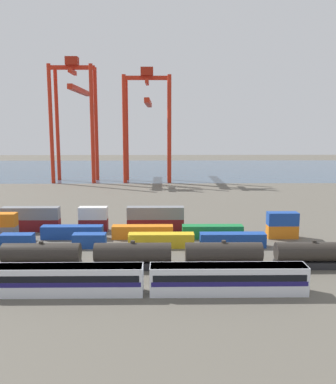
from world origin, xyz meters
TOP-DOWN VIEW (x-y plane):
  - ground_plane at (0.00, 40.00)m, footprint 420.00×420.00m
  - harbour_water at (0.00, 141.55)m, footprint 400.00×110.00m
  - passenger_train at (-5.85, -21.06)m, footprint 64.48×3.14m
  - freight_tank_row at (2.55, -11.14)m, footprint 68.94×3.03m
  - shipping_container_2 at (-19.54, 0.46)m, footprint 6.04×2.44m
  - shipping_container_3 at (-6.29, 0.46)m, footprint 6.04×2.44m
  - shipping_container_4 at (6.97, 0.46)m, footprint 12.10×2.44m
  - shipping_container_5 at (20.22, 0.46)m, footprint 12.10×2.44m
  - shipping_container_7 at (-24.73, 6.60)m, footprint 6.04×2.44m
  - shipping_container_8 at (-24.73, 6.60)m, footprint 6.04×2.44m
  - shipping_container_9 at (-10.75, 6.60)m, footprint 12.10×2.44m
  - shipping_container_10 at (3.24, 6.60)m, footprint 12.10×2.44m
  - shipping_container_11 at (17.22, 6.60)m, footprint 12.10×2.44m
  - shipping_container_12 at (31.21, 6.60)m, footprint 6.04×2.44m
  - shipping_container_13 at (31.21, 6.60)m, footprint 6.04×2.44m
  - shipping_container_15 at (-20.80, 12.75)m, footprint 12.10×2.44m
  - shipping_container_16 at (-20.80, 12.75)m, footprint 12.10×2.44m
  - shipping_container_17 at (-7.54, 12.75)m, footprint 6.04×2.44m
  - shipping_container_18 at (-7.54, 12.75)m, footprint 6.04×2.44m
  - shipping_container_19 at (5.72, 12.75)m, footprint 12.10×2.44m
  - shipping_container_20 at (5.72, 12.75)m, footprint 12.10×2.44m
  - gantry_crane_west at (-27.78, 96.44)m, footprint 17.48×39.75m
  - gantry_crane_central at (1.31, 96.73)m, footprint 19.05×40.59m

SIDE VIEW (x-z plane):
  - ground_plane at x=0.00m, z-range 0.00..0.00m
  - harbour_water at x=0.00m, z-range 0.00..0.01m
  - shipping_container_2 at x=-19.54m, z-range 0.00..2.60m
  - shipping_container_3 at x=-6.29m, z-range 0.00..2.60m
  - shipping_container_4 at x=6.97m, z-range 0.00..2.60m
  - shipping_container_5 at x=20.22m, z-range 0.00..2.60m
  - shipping_container_7 at x=-24.73m, z-range 0.00..2.60m
  - shipping_container_9 at x=-10.75m, z-range 0.00..2.60m
  - shipping_container_10 at x=3.24m, z-range 0.00..2.60m
  - shipping_container_11 at x=17.22m, z-range 0.00..2.60m
  - shipping_container_12 at x=31.21m, z-range 0.00..2.60m
  - shipping_container_15 at x=-20.80m, z-range 0.00..2.60m
  - shipping_container_17 at x=-7.54m, z-range 0.00..2.60m
  - shipping_container_19 at x=5.72m, z-range 0.00..2.60m
  - freight_tank_row at x=2.55m, z-range -0.10..4.39m
  - passenger_train at x=-5.85m, z-range 0.19..4.09m
  - shipping_container_8 at x=-24.73m, z-range 2.60..5.20m
  - shipping_container_13 at x=31.21m, z-range 2.60..5.20m
  - shipping_container_16 at x=-20.80m, z-range 2.60..5.20m
  - shipping_container_18 at x=-7.54m, z-range 2.60..5.20m
  - shipping_container_20 at x=5.72m, z-range 2.60..5.20m
  - gantry_crane_central at x=1.31m, z-range 4.97..49.85m
  - gantry_crane_west at x=-27.78m, z-range 5.63..54.39m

